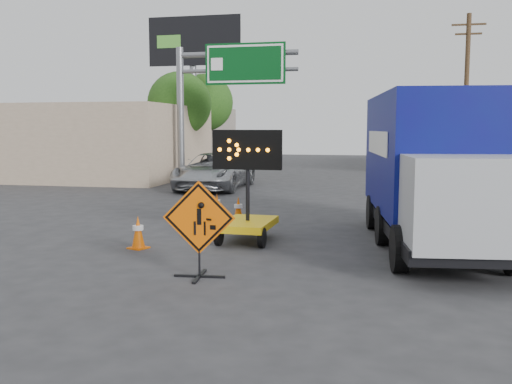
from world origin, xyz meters
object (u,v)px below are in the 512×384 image
(construction_sign, at_px, (199,227))
(pickup_truck, at_px, (215,171))
(arrow_board, at_px, (248,216))
(box_truck, at_px, (431,178))

(construction_sign, bearing_deg, pickup_truck, 100.35)
(arrow_board, distance_m, box_truck, 4.47)
(pickup_truck, bearing_deg, construction_sign, -74.99)
(construction_sign, bearing_deg, box_truck, 36.12)
(pickup_truck, relative_size, box_truck, 0.76)
(construction_sign, xyz_separation_m, pickup_truck, (-4.16, 15.04, -0.13))
(box_truck, bearing_deg, construction_sign, -145.64)
(arrow_board, relative_size, box_truck, 0.35)
(arrow_board, height_order, pickup_truck, arrow_board)
(construction_sign, xyz_separation_m, box_truck, (4.44, 3.89, 0.67))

